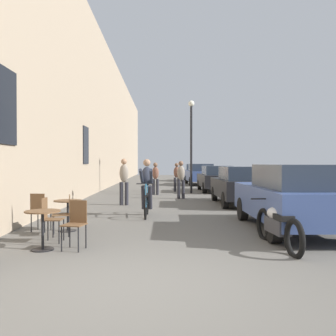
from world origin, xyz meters
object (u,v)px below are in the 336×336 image
cafe_chair_mid_toward_wall (65,212)px  parked_car_second (240,185)px  cafe_table_near (43,222)px  pedestrian_near (124,179)px  cafe_chair_near_toward_wall (76,221)px  pedestrian_furthest (177,175)px  pedestrian_mid (181,177)px  parked_car_fifth (194,172)px  pedestrian_far (155,177)px  parked_car_fourth (200,174)px  cafe_chair_mid_toward_street (40,209)px  street_lamp (191,134)px  cafe_chair_near_toward_street (49,216)px  parked_car_third (216,178)px  cyclist_on_bicycle (147,189)px  cafe_table_mid (68,209)px  parked_motorcycle (278,226)px  parked_car_nearest (292,196)px

cafe_chair_mid_toward_wall → parked_car_second: parked_car_second is taller
cafe_table_near → pedestrian_near: (0.75, 7.08, 0.47)m
cafe_chair_near_toward_wall → pedestrian_furthest: bearing=79.9°
pedestrian_mid → parked_car_second: pedestrian_mid is taller
pedestrian_mid → parked_car_fifth: 16.59m
pedestrian_far → parked_car_fifth: 14.79m
parked_car_fourth → cafe_chair_mid_toward_street: bearing=-107.2°
cafe_table_near → parked_car_fourth: size_ratio=0.16×
cafe_chair_mid_toward_wall → parked_car_second: 7.80m
parked_car_second → street_lamp: bearing=105.0°
pedestrian_furthest → street_lamp: bearing=-56.7°
cafe_chair_mid_toward_street → parked_car_second: size_ratio=0.22×
cafe_chair_mid_toward_street → cafe_chair_mid_toward_wall: (0.70, -0.47, 0.00)m
parked_car_fifth → pedestrian_furthest: bearing=-99.7°
street_lamp → parked_car_fifth: 13.70m
cafe_chair_near_toward_street → parked_car_third: size_ratio=0.22×
pedestrian_furthest → cafe_chair_near_toward_wall: bearing=-100.1°
pedestrian_near → pedestrian_furthest: 6.95m
cafe_chair_mid_toward_street → parked_car_third: bearing=63.6°
parked_car_third → parked_car_fourth: 6.34m
cyclist_on_bicycle → pedestrian_far: bearing=88.9°
cafe_table_mid → cafe_chair_mid_toward_street: size_ratio=0.81×
cyclist_on_bicycle → parked_car_second: size_ratio=0.43×
cafe_chair_near_toward_street → cafe_chair_mid_toward_street: 1.27m
cafe_table_mid → pedestrian_mid: pedestrian_mid is taller
cafe_table_near → cafe_table_mid: (-0.02, 1.86, 0.00)m
parked_car_third → cafe_chair_near_toward_street: bearing=-112.2°
pedestrian_near → pedestrian_furthest: size_ratio=1.10×
pedestrian_mid → parked_motorcycle: bearing=-81.9°
cafe_chair_near_toward_wall → pedestrian_mid: 9.77m
parked_car_nearest → pedestrian_furthest: bearing=100.6°
pedestrian_far → parked_car_second: (3.31, -4.35, -0.15)m
cafe_chair_mid_toward_wall → pedestrian_furthest: pedestrian_furthest is taller
parked_car_second → parked_car_third: 6.37m
cafe_table_mid → street_lamp: (3.76, 10.69, 2.59)m
cyclist_on_bicycle → parked_car_nearest: size_ratio=0.40×
cafe_table_near → cafe_chair_mid_toward_wall: cafe_chair_mid_toward_wall is taller
cafe_chair_mid_toward_wall → street_lamp: bearing=71.8°
parked_car_fifth → pedestrian_mid: bearing=-97.2°
cafe_chair_near_toward_street → pedestrian_mid: pedestrian_mid is taller
cafe_chair_mid_toward_wall → pedestrian_mid: size_ratio=0.53×
cafe_chair_near_toward_street → pedestrian_furthest: pedestrian_furthest is taller
parked_car_fifth → cafe_table_near: bearing=-101.2°
parked_car_nearest → cafe_chair_mid_toward_wall: bearing=-174.7°
cafe_chair_mid_toward_street → parked_car_third: size_ratio=0.22×
cafe_chair_near_toward_street → cafe_chair_mid_toward_wall: 0.68m
cyclist_on_bicycle → parked_car_third: 9.94m
cafe_chair_mid_toward_street → street_lamp: (4.39, 10.76, 2.59)m
parked_car_fourth → parked_car_fifth: size_ratio=1.03×
cyclist_on_bicycle → cafe_chair_near_toward_wall: bearing=-105.2°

